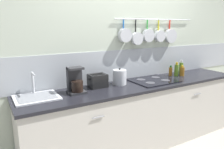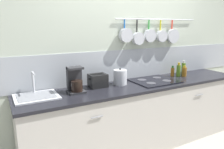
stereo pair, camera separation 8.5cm
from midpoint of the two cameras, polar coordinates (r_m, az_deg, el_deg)
ground_plane at (r=3.28m, az=7.99°, el=-17.93°), size 12.00×12.00×0.00m
wall_back at (r=3.12m, az=5.05°, el=5.51°), size 7.20×0.16×2.60m
cabinet_base at (r=3.08m, az=8.25°, el=-10.93°), size 3.14×0.58×0.87m
countertop at (r=2.93m, az=8.53°, el=-2.77°), size 3.18×0.60×0.03m
sink_basin at (r=2.49m, az=-18.29°, el=-5.17°), size 0.46×0.38×0.26m
coffee_maker at (r=2.53m, az=-8.59°, el=-1.93°), size 0.19×0.18×0.30m
toaster at (r=2.73m, az=-2.84°, el=-1.60°), size 0.24×0.17×0.17m
kettle at (r=2.85m, az=2.99°, el=-0.70°), size 0.18×0.18×0.22m
cooktop at (r=3.09m, az=11.73°, el=-1.60°), size 0.60×0.51×0.01m
bottle_hot_sauce at (r=3.44m, az=16.21°, el=0.72°), size 0.05×0.05×0.16m
bottle_dish_soap at (r=3.45m, az=17.66°, el=1.04°), size 0.06×0.06×0.21m
bottle_olive_oil at (r=3.49m, az=19.03°, el=0.70°), size 0.07×0.07×0.16m
bottle_vinegar at (r=3.60m, az=18.80°, el=1.51°), size 0.06×0.06×0.22m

